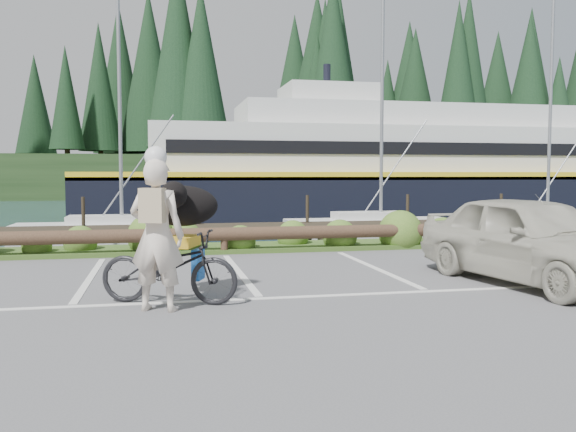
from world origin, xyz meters
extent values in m
plane|color=#525254|center=(0.00, 0.00, 0.00)|extent=(72.00, 72.00, 0.00)
plane|color=#1B3641|center=(0.00, 48.00, -1.20)|extent=(160.00, 160.00, 0.00)
cube|color=#3D5B21|center=(0.00, 5.30, 0.05)|extent=(34.00, 1.60, 0.10)
imported|color=black|center=(-1.29, -0.44, 0.51)|extent=(2.06, 1.31, 1.02)
imported|color=beige|center=(-1.45, -0.86, 1.00)|extent=(0.85, 0.70, 2.00)
ellipsoid|color=black|center=(-1.08, 0.15, 1.33)|extent=(0.84, 1.15, 0.60)
imported|color=#B2AF9C|center=(4.53, -0.13, 0.74)|extent=(2.41, 4.54, 1.47)
camera|label=1|loc=(-1.41, -8.97, 1.80)|focal=38.00mm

